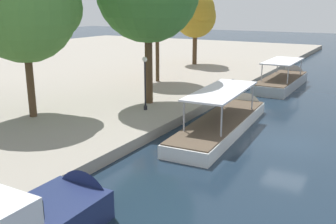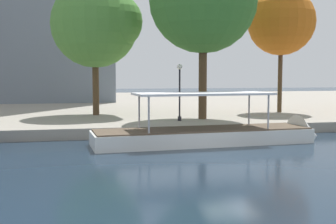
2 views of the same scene
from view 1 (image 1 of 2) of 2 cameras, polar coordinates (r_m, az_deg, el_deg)
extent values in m
plane|color=#192838|center=(25.04, 17.10, -4.41)|extent=(220.00, 220.00, 0.00)
cone|color=navy|center=(17.02, -10.98, -11.94)|extent=(1.23, 2.71, 2.70)
cube|color=black|center=(13.90, -22.62, -13.11)|extent=(1.15, 2.14, 0.68)
cube|color=silver|center=(26.27, 7.74, -2.52)|extent=(12.54, 3.67, 1.26)
cone|color=silver|center=(32.44, 11.63, 0.74)|extent=(1.55, 2.73, 2.65)
cube|color=brown|center=(26.07, 7.79, -1.12)|extent=(12.28, 3.51, 0.08)
cylinder|color=#B2B2B7|center=(29.33, 7.87, 2.69)|extent=(0.10, 0.10, 1.88)
cylinder|color=#B2B2B7|center=(28.68, 12.33, 2.19)|extent=(0.10, 0.10, 1.88)
cylinder|color=#B2B2B7|center=(23.16, 2.36, -0.57)|extent=(0.10, 0.10, 1.88)
cylinder|color=#B2B2B7|center=(22.34, 7.88, -1.30)|extent=(0.10, 0.10, 1.88)
cube|color=silver|center=(25.59, 7.95, 3.13)|extent=(7.83, 3.16, 0.12)
cube|color=#9EA3A8|center=(41.87, 16.31, 3.85)|extent=(10.58, 3.16, 1.39)
cone|color=#9EA3A8|center=(47.43, 18.04, 5.00)|extent=(1.40, 2.84, 2.84)
cube|color=brown|center=(41.74, 16.39, 4.84)|extent=(10.36, 3.00, 0.08)
cylinder|color=#B2B2B7|center=(44.70, 15.81, 6.66)|extent=(0.10, 0.10, 1.64)
cylinder|color=#B2B2B7|center=(44.15, 19.00, 6.31)|extent=(0.10, 0.10, 1.64)
cylinder|color=#B2B2B7|center=(39.14, 13.64, 5.66)|extent=(0.10, 0.10, 1.64)
cylinder|color=#B2B2B7|center=(38.52, 17.25, 5.25)|extent=(0.10, 0.10, 1.64)
cube|color=silver|center=(41.48, 16.57, 7.21)|extent=(6.56, 2.91, 0.12)
cylinder|color=#2D2D33|center=(38.09, 9.53, 4.17)|extent=(0.24, 0.24, 0.52)
sphere|color=#2D2D33|center=(38.03, 9.55, 4.65)|extent=(0.26, 0.26, 0.26)
cylinder|color=black|center=(28.61, -3.39, 3.83)|extent=(0.12, 0.12, 3.60)
sphere|color=white|center=(28.28, -3.45, 7.74)|extent=(0.37, 0.37, 0.37)
cylinder|color=black|center=(28.98, -3.34, 0.64)|extent=(0.26, 0.26, 0.30)
cylinder|color=#4C3823|center=(52.13, 3.96, 9.31)|extent=(0.58, 0.58, 4.15)
sphere|color=olive|center=(51.87, 4.04, 13.82)|extent=(5.41, 5.41, 5.41)
sphere|color=olive|center=(51.92, 5.53, 13.97)|extent=(2.56, 2.56, 2.56)
sphere|color=olive|center=(50.44, 4.74, 14.93)|extent=(3.73, 3.73, 3.73)
cylinder|color=#4C3823|center=(28.30, -19.60, 3.93)|extent=(0.51, 0.51, 4.65)
sphere|color=#4C8438|center=(27.84, -20.52, 13.88)|extent=(6.91, 6.91, 6.91)
sphere|color=#4C8438|center=(28.16, -16.92, 14.42)|extent=(4.32, 4.32, 4.32)
sphere|color=#4C8438|center=(29.71, -20.30, 12.93)|extent=(3.84, 3.84, 3.84)
cylinder|color=#4C3823|center=(39.75, -1.57, 8.55)|extent=(0.38, 0.38, 5.61)
sphere|color=#BC6019|center=(39.48, -1.63, 15.71)|extent=(5.74, 5.74, 5.74)
sphere|color=#BC6019|center=(39.08, -1.85, 15.39)|extent=(3.34, 3.34, 3.34)
cylinder|color=#4C3823|center=(30.53, -2.85, 6.60)|extent=(0.59, 0.59, 5.73)
camera|label=2|loc=(21.60, 68.24, -6.12)|focal=46.20mm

